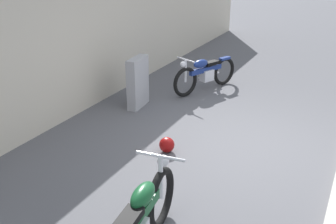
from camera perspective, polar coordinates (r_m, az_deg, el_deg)
ground_plane at (r=6.94m, az=11.81°, el=-4.90°), size 40.00×40.00×0.00m
building_wall at (r=8.09m, az=-13.44°, el=9.72°), size 18.00×0.30×2.83m
stone_marker at (r=8.30m, az=-4.31°, el=4.20°), size 0.67×0.26×1.05m
helmet at (r=6.60m, az=-0.17°, el=-4.68°), size 0.25×0.25×0.25m
motorcycle_blue at (r=9.27m, az=5.28°, el=5.50°), size 1.81×0.91×0.87m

